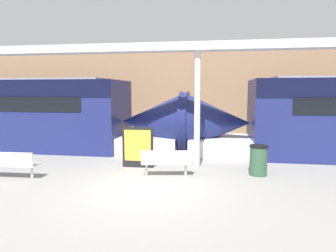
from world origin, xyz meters
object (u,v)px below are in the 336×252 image
object	(u,v)px
poster_board	(138,147)
support_column_near	(197,110)
bench_near	(166,161)
bench_far	(9,163)
trash_bin	(258,160)

from	to	relation	value
poster_board	support_column_near	bearing A→B (deg)	11.80
poster_board	bench_near	bearing A→B (deg)	-40.10
bench_far	bench_near	bearing A→B (deg)	9.69
bench_near	poster_board	bearing A→B (deg)	130.71
trash_bin	poster_board	xyz separation A→B (m)	(-3.98, 0.35, 0.23)
bench_far	poster_board	size ratio (longest dim) A/B	1.21
bench_near	poster_board	size ratio (longest dim) A/B	1.12
trash_bin	poster_board	size ratio (longest dim) A/B	0.68
bench_near	bench_far	xyz separation A→B (m)	(-4.62, -0.97, 0.00)
bench_far	support_column_near	world-z (taller)	support_column_near
bench_near	support_column_near	distance (m)	2.21
bench_near	support_column_near	size ratio (longest dim) A/B	0.40
bench_far	poster_board	bearing A→B (deg)	27.00
bench_far	trash_bin	size ratio (longest dim) A/B	1.79
bench_near	bench_far	size ratio (longest dim) A/B	0.93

